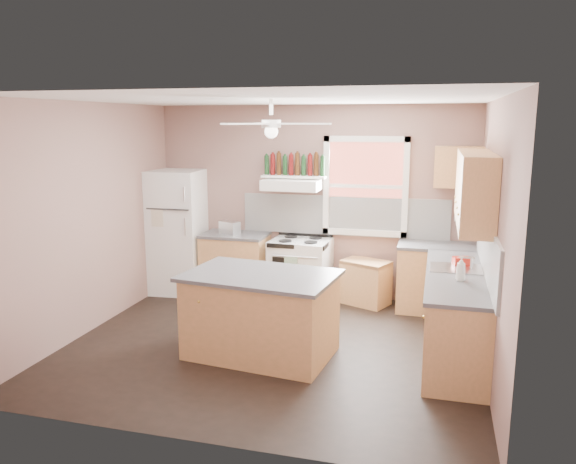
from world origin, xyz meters
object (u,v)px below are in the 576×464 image
(stove, at_px, (301,270))
(cart, at_px, (366,282))
(island, at_px, (261,316))
(toaster, at_px, (230,228))
(refrigerator, at_px, (177,231))

(stove, bearing_deg, cart, 7.16)
(stove, distance_m, island, 1.94)
(island, bearing_deg, toaster, 126.02)
(stove, relative_size, island, 0.58)
(refrigerator, bearing_deg, toaster, -4.30)
(refrigerator, height_order, cart, refrigerator)
(toaster, distance_m, cart, 2.06)
(stove, relative_size, cart, 1.41)
(toaster, height_order, island, toaster)
(refrigerator, relative_size, cart, 2.93)
(island, bearing_deg, stove, 97.86)
(stove, xyz_separation_m, cart, (0.91, 0.05, -0.13))
(stove, bearing_deg, island, -85.11)
(toaster, xyz_separation_m, stove, (1.03, 0.04, -0.56))
(toaster, bearing_deg, refrigerator, -157.28)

